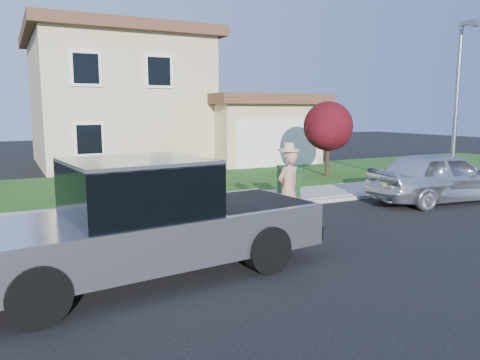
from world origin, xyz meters
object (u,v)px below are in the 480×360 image
Objects in this scene: pickup_truck at (146,222)px; ornamental_tree at (329,129)px; trash_bin at (289,183)px; street_lamp at (458,99)px; woman at (288,188)px; sedan at (442,177)px.

pickup_truck is 12.99m from ornamental_tree.
ornamental_tree is 6.24m from trash_bin.
street_lamp is at bearing 8.05° from pickup_truck.
woman is 2.02× the size of trash_bin.
woman is at bearing -102.91° from trash_bin.
sedan is at bearing -91.03° from ornamental_tree.
street_lamp is (11.25, 2.96, 2.26)m from pickup_truck.
pickup_truck is at bearing -140.88° from ornamental_tree.
ornamental_tree is at bearing 32.45° from pickup_truck.
woman is 8.82m from ornamental_tree.
ornamental_tree reaches higher than woman.
pickup_truck is at bearing -158.73° from street_lamp.
ornamental_tree is 3.02× the size of trash_bin.
woman is 0.67× the size of ornamental_tree.
street_lamp is at bearing 172.52° from woman.
woman is at bearing 101.71° from sedan.
ornamental_tree is 5.46m from street_lamp.
sedan reaches higher than trash_bin.
street_lamp reaches higher than woman.
woman is (4.01, 1.82, 0.03)m from pickup_truck.
ornamental_tree is at bearing -149.94° from woman.
woman is 0.44× the size of sedan.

